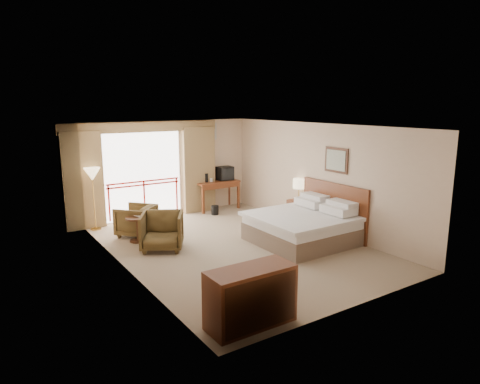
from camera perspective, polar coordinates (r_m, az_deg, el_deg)
floor at (r=9.75m, az=-0.65°, el=-7.25°), size 7.00×7.00×0.00m
ceiling at (r=9.23m, az=-0.69°, el=8.80°), size 7.00×7.00×0.00m
wall_back at (r=12.45m, az=-9.41°, el=3.17°), size 5.00×0.00×5.00m
wall_front at (r=6.80m, az=15.50°, el=-4.27°), size 5.00×0.00×5.00m
wall_left at (r=8.35m, az=-15.28°, el=-1.30°), size 0.00×7.00×7.00m
wall_right at (r=10.93m, az=10.44°, el=1.95°), size 0.00×7.00×7.00m
balcony_door at (r=12.15m, az=-12.79°, el=2.11°), size 2.40×0.00×2.40m
balcony_railing at (r=12.21m, az=-12.68°, el=0.31°), size 2.09×0.03×1.02m
curtain_left at (r=11.56m, az=-20.24°, el=1.44°), size 1.00×0.26×2.50m
curtain_right at (r=12.69m, az=-5.61°, el=2.98°), size 1.00×0.26×2.50m
valance at (r=11.91m, az=-12.92°, el=8.46°), size 4.40×0.22×0.28m
hvac_vent at (r=12.89m, az=-4.17°, el=8.06°), size 0.50×0.04×0.50m
bed at (r=10.05m, az=8.44°, el=-4.55°), size 2.13×2.06×0.97m
headboard at (r=10.63m, az=12.37°, el=-2.27°), size 0.06×2.10×1.30m
framed_art at (r=10.41m, az=12.71°, el=4.16°), size 0.04×0.72×0.60m
nightstand at (r=11.52m, az=7.92°, el=-2.68°), size 0.49×0.57×0.65m
table_lamp at (r=11.39m, az=7.86°, el=1.07°), size 0.32×0.32×0.56m
phone at (r=11.29m, az=8.28°, el=-1.07°), size 0.22×0.20×0.08m
desk at (r=13.02m, az=-3.29°, el=0.69°), size 1.33×0.64×0.87m
tv at (r=13.05m, az=-2.02°, el=2.50°), size 0.46×0.37×0.42m
coffee_maker at (r=12.74m, az=-4.54°, el=1.90°), size 0.13×0.13×0.27m
cup at (r=12.79m, az=-3.83°, el=1.58°), size 0.09×0.09×0.11m
wastebasket at (r=12.43m, az=-3.36°, el=-2.43°), size 0.22×0.22×0.27m
armchair_far at (r=10.83m, az=-13.58°, el=-5.63°), size 1.15×1.16×0.76m
armchair_near at (r=9.74m, az=-10.26°, el=-7.47°), size 1.22×1.23×0.83m
side_table at (r=10.26m, az=-13.52°, el=-4.27°), size 0.54×0.54×0.59m
book at (r=10.21m, az=-13.57°, el=-3.24°), size 0.24×0.27×0.02m
floor_lamp at (r=11.31m, az=-19.09°, el=1.96°), size 0.41×0.41×1.60m
dresser at (r=6.35m, az=1.47°, el=-13.82°), size 1.31×0.56×0.87m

